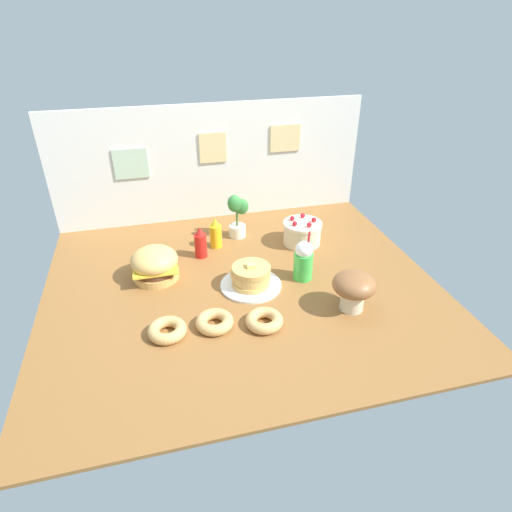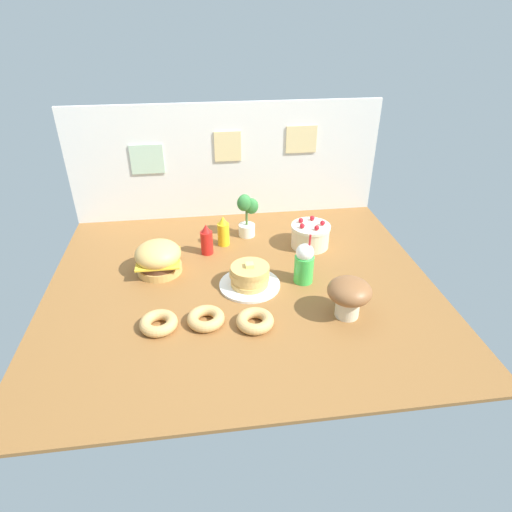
{
  "view_description": "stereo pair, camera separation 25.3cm",
  "coord_description": "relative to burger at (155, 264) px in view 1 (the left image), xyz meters",
  "views": [
    {
      "loc": [
        -0.45,
        -2.08,
        1.47
      ],
      "look_at": [
        0.09,
        0.03,
        0.17
      ],
      "focal_mm": 30.18,
      "sensor_mm": 36.0,
      "label": 1
    },
    {
      "loc": [
        -0.2,
        -2.12,
        1.47
      ],
      "look_at": [
        0.09,
        0.03,
        0.17
      ],
      "focal_mm": 30.18,
      "sensor_mm": 36.0,
      "label": 2
    }
  ],
  "objects": [
    {
      "name": "ground_plane",
      "position": [
        0.49,
        -0.21,
        -0.11
      ],
      "size": [
        2.3,
        2.0,
        0.02
      ],
      "primitive_type": "cube",
      "color": "brown"
    },
    {
      "name": "back_wall",
      "position": [
        0.49,
        0.78,
        0.34
      ],
      "size": [
        2.3,
        0.04,
        0.86
      ],
      "color": "silver",
      "rests_on": "ground_plane"
    },
    {
      "name": "burger",
      "position": [
        0.0,
        0.0,
        0.0
      ],
      "size": [
        0.28,
        0.28,
        0.2
      ],
      "color": "#DBA859",
      "rests_on": "ground_plane"
    },
    {
      "name": "pancake_stack",
      "position": [
        0.54,
        -0.23,
        -0.04
      ],
      "size": [
        0.36,
        0.36,
        0.16
      ],
      "color": "white",
      "rests_on": "ground_plane"
    },
    {
      "name": "layer_cake",
      "position": [
        1.01,
        0.19,
        -0.01
      ],
      "size": [
        0.27,
        0.27,
        0.19
      ],
      "color": "beige",
      "rests_on": "ground_plane"
    },
    {
      "name": "ketchup_bottle",
      "position": [
        0.3,
        0.19,
        0.0
      ],
      "size": [
        0.08,
        0.08,
        0.21
      ],
      "color": "red",
      "rests_on": "ground_plane"
    },
    {
      "name": "mustard_bottle",
      "position": [
        0.42,
        0.29,
        0.0
      ],
      "size": [
        0.08,
        0.08,
        0.21
      ],
      "color": "yellow",
      "rests_on": "ground_plane"
    },
    {
      "name": "cream_soda_cup",
      "position": [
        0.87,
        -0.23,
        0.03
      ],
      "size": [
        0.12,
        0.12,
        0.32
      ],
      "color": "green",
      "rests_on": "ground_plane"
    },
    {
      "name": "donut_pink_glaze",
      "position": [
        0.03,
        -0.55,
        -0.07
      ],
      "size": [
        0.2,
        0.2,
        0.06
      ],
      "color": "tan",
      "rests_on": "ground_plane"
    },
    {
      "name": "donut_chocolate",
      "position": [
        0.27,
        -0.55,
        -0.07
      ],
      "size": [
        0.2,
        0.2,
        0.06
      ],
      "color": "tan",
      "rests_on": "ground_plane"
    },
    {
      "name": "donut_vanilla",
      "position": [
        0.52,
        -0.6,
        -0.07
      ],
      "size": [
        0.2,
        0.2,
        0.06
      ],
      "color": "tan",
      "rests_on": "ground_plane"
    },
    {
      "name": "potted_plant",
      "position": [
        0.6,
        0.41,
        0.08
      ],
      "size": [
        0.15,
        0.13,
        0.33
      ],
      "color": "white",
      "rests_on": "ground_plane"
    },
    {
      "name": "mushroom_stool",
      "position": [
        1.03,
        -0.58,
        0.04
      ],
      "size": [
        0.24,
        0.24,
        0.22
      ],
      "color": "beige",
      "rests_on": "ground_plane"
    }
  ]
}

